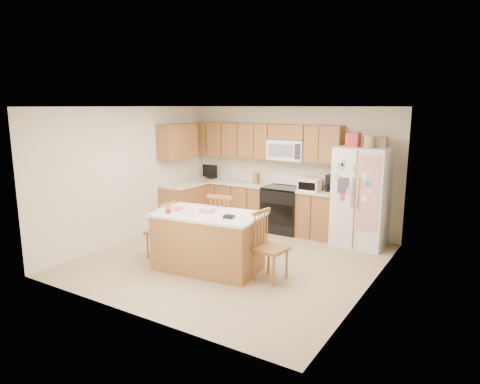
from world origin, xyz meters
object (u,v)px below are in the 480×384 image
Objects in this scene: island at (208,241)px; windsor_chair_left at (161,231)px; stove at (284,208)px; windsor_chair_back at (224,227)px; refrigerator at (361,196)px; windsor_chair_right at (270,248)px.

windsor_chair_left is (-0.99, 0.03, -0.01)m from island.
stove reaches higher than windsor_chair_back.
stove is 0.55× the size of refrigerator.
windsor_chair_right is (-0.65, -2.29, -0.43)m from refrigerator.
refrigerator is 2.42m from windsor_chair_right.
stove is 0.65× the size of island.
windsor_chair_back is 1.23m from windsor_chair_right.
windsor_chair_back is (-0.11, 0.61, 0.06)m from island.
windsor_chair_left is (-1.09, -2.44, -0.03)m from stove.
windsor_chair_right is at bearing 6.90° from island.
island is at bearing -79.82° from windsor_chair_back.
windsor_chair_right is (1.12, -0.49, -0.03)m from windsor_chair_back.
refrigerator reaches higher than island.
windsor_chair_back is at bearing -134.55° from refrigerator.
refrigerator is 2.16× the size of windsor_chair_left.
island is at bearing -124.58° from refrigerator.
refrigerator is 2.56m from windsor_chair_back.
windsor_chair_left is 0.92× the size of windsor_chair_right.
refrigerator reaches higher than stove.
windsor_chair_left is 0.87× the size of windsor_chair_back.
windsor_chair_left is at bearing -177.39° from windsor_chair_right.
refrigerator is at bearing 55.42° from island.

